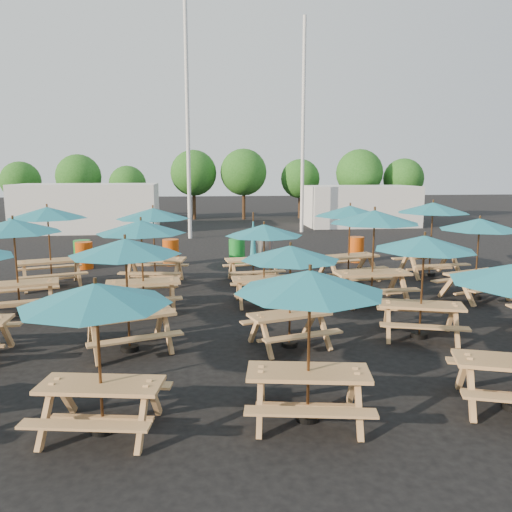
{
  "coord_description": "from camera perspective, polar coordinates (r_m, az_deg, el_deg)",
  "views": [
    {
      "loc": [
        -1.75,
        -12.65,
        3.52
      ],
      "look_at": [
        0.0,
        1.5,
        1.1
      ],
      "focal_mm": 35.0,
      "sensor_mm": 36.0,
      "label": 1
    }
  ],
  "objects": [
    {
      "name": "ground",
      "position": [
        13.25,
        0.8,
        -5.78
      ],
      "size": [
        120.0,
        120.0,
        0.0
      ],
      "primitive_type": "plane",
      "color": "black",
      "rests_on": "ground"
    },
    {
      "name": "picnic_unit_2",
      "position": [
        13.49,
        -25.97,
        2.59
      ],
      "size": [
        2.77,
        2.77,
        2.41
      ],
      "rotation": [
        0.0,
        0.0,
        0.25
      ],
      "color": "tan",
      "rests_on": "ground"
    },
    {
      "name": "picnic_unit_3",
      "position": [
        16.4,
        -22.72,
        4.15
      ],
      "size": [
        3.0,
        3.0,
        2.49
      ],
      "rotation": [
        0.0,
        0.0,
        0.33
      ],
      "color": "tan",
      "rests_on": "ground"
    },
    {
      "name": "picnic_unit_4",
      "position": [
        6.89,
        -17.81,
        -5.02
      ],
      "size": [
        2.32,
        2.32,
        2.11
      ],
      "rotation": [
        0.0,
        0.0,
        -0.18
      ],
      "color": "tan",
      "rests_on": "ground"
    },
    {
      "name": "picnic_unit_5",
      "position": [
        9.93,
        -14.69,
        0.38
      ],
      "size": [
        2.73,
        2.73,
        2.27
      ],
      "rotation": [
        0.0,
        0.0,
        0.32
      ],
      "color": "tan",
      "rests_on": "ground"
    },
    {
      "name": "picnic_unit_6",
      "position": [
        12.75,
        -12.99,
        2.73
      ],
      "size": [
        2.46,
        2.46,
        2.35
      ],
      "rotation": [
        0.0,
        0.0,
        0.11
      ],
      "color": "tan",
      "rests_on": "ground"
    },
    {
      "name": "picnic_unit_7",
      "position": [
        15.89,
        -11.67,
        4.34
      ],
      "size": [
        2.64,
        2.64,
        2.42
      ],
      "rotation": [
        0.0,
        0.0,
        -0.16
      ],
      "color": "tan",
      "rests_on": "ground"
    },
    {
      "name": "picnic_unit_8",
      "position": [
        6.91,
        6.17,
        -3.78
      ],
      "size": [
        2.43,
        2.43,
        2.21
      ],
      "rotation": [
        0.0,
        0.0,
        -0.17
      ],
      "color": "tan",
      "rests_on": "ground"
    },
    {
      "name": "picnic_unit_9",
      "position": [
        9.9,
        3.94,
        -0.25
      ],
      "size": [
        2.45,
        2.45,
        2.1
      ],
      "rotation": [
        0.0,
        0.0,
        0.27
      ],
      "color": "tan",
      "rests_on": "ground"
    },
    {
      "name": "picnic_unit_10",
      "position": [
        13.12,
        0.93,
        2.5
      ],
      "size": [
        2.08,
        2.08,
        2.18
      ],
      "rotation": [
        0.0,
        0.0,
        0.01
      ],
      "color": "tan",
      "rests_on": "ground"
    },
    {
      "name": "picnic_unit_11",
      "position": [
        16.02,
        -0.32,
        0.3
      ],
      "size": [
        1.91,
        1.71,
        2.25
      ],
      "rotation": [
        0.0,
        0.0,
        0.1
      ],
      "color": "tan",
      "rests_on": "ground"
    },
    {
      "name": "picnic_unit_13",
      "position": [
        10.98,
        18.67,
        0.85
      ],
      "size": [
        2.66,
        2.66,
        2.23
      ],
      "rotation": [
        0.0,
        0.0,
        -0.31
      ],
      "color": "tan",
      "rests_on": "ground"
    },
    {
      "name": "picnic_unit_14",
      "position": [
        13.62,
        13.37,
        3.84
      ],
      "size": [
        2.5,
        2.5,
        2.54
      ],
      "rotation": [
        0.0,
        0.0,
        0.04
      ],
      "color": "tan",
      "rests_on": "ground"
    },
    {
      "name": "picnic_unit_15",
      "position": [
        16.36,
        10.69,
        4.65
      ],
      "size": [
        2.91,
        2.91,
        2.47
      ],
      "rotation": [
        0.0,
        0.0,
        0.29
      ],
      "color": "tan",
      "rests_on": "ground"
    },
    {
      "name": "picnic_unit_18",
      "position": [
        14.96,
        24.16,
        2.89
      ],
      "size": [
        2.74,
        2.74,
        2.28
      ],
      "rotation": [
        0.0,
        0.0,
        0.33
      ],
      "color": "tan",
      "rests_on": "ground"
    },
    {
      "name": "picnic_unit_19",
      "position": [
        17.79,
        19.54,
        4.81
      ],
      "size": [
        2.58,
        2.58,
        2.52
      ],
      "rotation": [
        0.0,
        0.0,
        0.08
      ],
      "color": "tan",
      "rests_on": "ground"
    },
    {
      "name": "waste_bin_0",
      "position": [
        19.29,
        -19.03,
        0.07
      ],
      "size": [
        0.61,
        0.61,
        0.98
      ],
      "primitive_type": "cylinder",
      "color": "#C7480B",
      "rests_on": "ground"
    },
    {
      "name": "waste_bin_1",
      "position": [
        19.8,
        -19.23,
        0.29
      ],
      "size": [
        0.61,
        0.61,
        0.98
      ],
      "primitive_type": "cylinder",
      "color": "#18852A",
      "rests_on": "ground"
    },
    {
      "name": "waste_bin_2",
      "position": [
        19.21,
        -9.71,
        0.43
      ],
      "size": [
        0.61,
        0.61,
        0.98
      ],
      "primitive_type": "cylinder",
      "color": "#C7480B",
      "rests_on": "ground"
    },
    {
      "name": "waste_bin_3",
      "position": [
        19.05,
        -2.19,
        0.48
      ],
      "size": [
        0.61,
        0.61,
        0.98
      ],
      "primitive_type": "cylinder",
      "color": "#18852A",
      "rests_on": "ground"
    },
    {
      "name": "waste_bin_4",
      "position": [
        19.35,
        0.96,
        0.63
      ],
      "size": [
        0.61,
        0.61,
        0.98
      ],
      "primitive_type": "cylinder",
      "color": "gray",
      "rests_on": "ground"
    },
    {
      "name": "waste_bin_5",
      "position": [
        20.04,
        11.36,
        0.75
      ],
      "size": [
        0.61,
        0.61,
        0.98
      ],
      "primitive_type": "cylinder",
      "color": "#C7480B",
      "rests_on": "ground"
    },
    {
      "name": "mast_0",
      "position": [
        26.77,
        -7.82,
        14.87
      ],
      "size": [
        0.2,
        0.2,
        12.0
      ],
      "primitive_type": "cylinder",
      "color": "silver",
      "rests_on": "ground"
    },
    {
      "name": "mast_1",
      "position": [
        29.43,
        5.41,
        14.43
      ],
      "size": [
        0.2,
        0.2,
        12.0
      ],
      "primitive_type": "cylinder",
      "color": "silver",
      "rests_on": "ground"
    },
    {
      "name": "event_tent_0",
      "position": [
        31.36,
        -18.61,
        5.26
      ],
      "size": [
        8.0,
        4.0,
        2.8
      ],
      "primitive_type": "cube",
      "color": "silver",
      "rests_on": "ground"
    },
    {
      "name": "event_tent_1",
      "position": [
        33.5,
        11.74,
        5.64
      ],
      "size": [
        7.0,
        4.0,
        2.6
      ],
      "primitive_type": "cube",
      "color": "silver",
      "rests_on": "ground"
    },
    {
      "name": "tree_0",
      "position": [
        39.86,
        -25.3,
        7.74
      ],
      "size": [
        2.8,
        2.8,
        4.24
      ],
      "color": "#382314",
      "rests_on": "ground"
    },
    {
      "name": "tree_1",
      "position": [
        37.42,
        -19.61,
        8.52
      ],
      "size": [
        3.11,
        3.11,
        4.72
      ],
      "color": "#382314",
      "rests_on": "ground"
    },
    {
      "name": "tree_2",
      "position": [
        36.61,
        -14.47,
        7.94
      ],
      "size": [
        2.59,
        2.59,
        3.93
      ],
      "color": "#382314",
      "rests_on": "ground"
    },
    {
      "name": "tree_3",
      "position": [
        37.37,
        -7.15,
        9.39
      ],
      "size": [
        3.36,
        3.36,
        5.09
      ],
      "color": "#382314",
      "rests_on": "ground"
    },
    {
      "name": "tree_4",
      "position": [
        37.09,
        -1.42,
        9.54
      ],
      "size": [
        3.41,
        3.41,
        5.17
      ],
      "color": "#382314",
      "rests_on": "ground"
    },
    {
      "name": "tree_5",
      "position": [
        38.17,
        5.07,
        8.78
      ],
      "size": [
        2.94,
        2.94,
        4.45
      ],
      "color": "#382314",
      "rests_on": "ground"
    },
    {
      "name": "tree_6",
      "position": [
        37.51,
        11.74,
        9.3
      ],
      "size": [
        3.38,
        3.38,
        5.13
      ],
      "color": "#382314",
      "rests_on": "ground"
    },
    {
      "name": "tree_7",
      "position": [
        38.76,
        16.51,
        8.47
      ],
      "size": [
        2.95,
        2.95,
        4.48
      ],
      "color": "#382314",
      "rests_on": "ground"
    }
  ]
}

